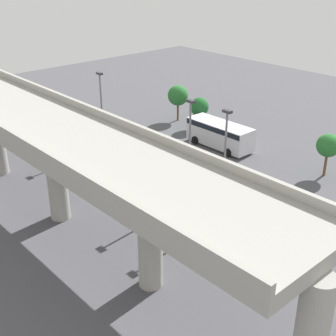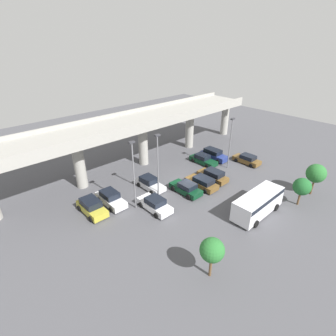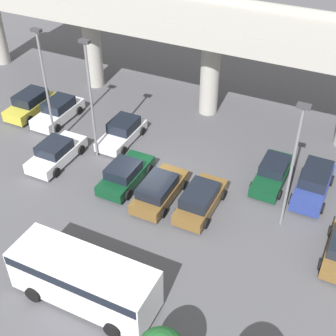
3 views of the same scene
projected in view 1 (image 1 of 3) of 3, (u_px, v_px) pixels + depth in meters
ground_plane at (160, 178)px, 41.81m from camera, size 91.14×91.14×0.00m
highway_overpass at (52, 139)px, 32.98m from camera, size 44.00×6.95×8.13m
parked_car_0 at (244, 246)px, 30.73m from camera, size 2.13×4.47×1.72m
parked_car_1 at (214, 232)px, 32.44m from camera, size 2.08×4.66×1.67m
parked_car_2 at (223, 195)px, 37.40m from camera, size 2.17×4.64×1.59m
parked_car_3 at (161, 200)px, 36.63m from camera, size 2.13×4.48×1.56m
parked_car_4 at (176, 174)px, 41.01m from camera, size 2.13×4.54×1.55m
parked_car_5 at (160, 163)px, 43.10m from camera, size 2.15×4.64×1.52m
parked_car_6 at (140, 155)px, 44.71m from camera, size 2.08×4.51×1.57m
parked_car_7 at (81, 158)px, 44.09m from camera, size 2.00×4.71×1.50m
parked_car_8 at (68, 149)px, 45.85m from camera, size 2.06×4.72×1.71m
parked_car_9 at (93, 132)px, 50.55m from camera, size 2.03×4.43×1.47m
shuttle_bus at (220, 133)px, 47.84m from camera, size 7.29×2.76×2.59m
lamp_post_near_aisle at (225, 158)px, 33.53m from camera, size 0.70×0.35×8.56m
lamp_post_mid_lot at (101, 106)px, 45.70m from camera, size 0.70×0.35×8.00m
lamp_post_by_overpass at (190, 144)px, 35.95m from camera, size 0.70×0.35×8.48m
tree_front_left at (328, 146)px, 41.12m from camera, size 2.10×2.10×3.97m
tree_front_centre at (199, 107)px, 52.55m from camera, size 2.11×2.11×3.61m
tree_front_far_right at (178, 96)px, 54.85m from camera, size 2.41×2.41×4.27m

